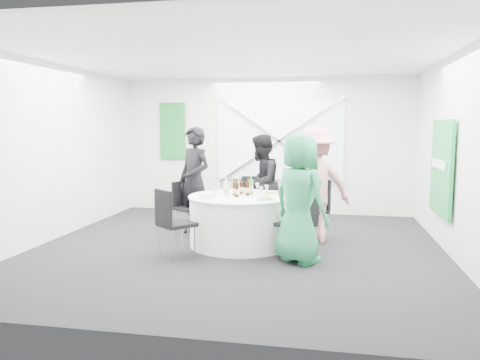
% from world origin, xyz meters
% --- Properties ---
extents(floor, '(6.00, 6.00, 0.00)m').
position_xyz_m(floor, '(0.00, 0.00, 0.00)').
color(floor, black).
rests_on(floor, ground).
extents(ceiling, '(6.00, 6.00, 0.00)m').
position_xyz_m(ceiling, '(0.00, 0.00, 2.80)').
color(ceiling, white).
rests_on(ceiling, wall_back).
extents(wall_back, '(6.00, 0.00, 6.00)m').
position_xyz_m(wall_back, '(0.00, 3.00, 1.40)').
color(wall_back, silver).
rests_on(wall_back, floor).
extents(wall_front, '(6.00, 0.00, 6.00)m').
position_xyz_m(wall_front, '(0.00, -3.00, 1.40)').
color(wall_front, silver).
rests_on(wall_front, floor).
extents(wall_left, '(0.00, 6.00, 6.00)m').
position_xyz_m(wall_left, '(-3.00, 0.00, 1.40)').
color(wall_left, silver).
rests_on(wall_left, floor).
extents(wall_right, '(0.00, 6.00, 6.00)m').
position_xyz_m(wall_right, '(3.00, 0.00, 1.40)').
color(wall_right, silver).
rests_on(wall_right, floor).
extents(window_panel, '(2.60, 0.03, 1.60)m').
position_xyz_m(window_panel, '(0.30, 2.96, 1.50)').
color(window_panel, silver).
rests_on(window_panel, wall_back).
extents(window_brace_a, '(2.63, 0.05, 1.84)m').
position_xyz_m(window_brace_a, '(0.30, 2.92, 1.50)').
color(window_brace_a, silver).
rests_on(window_brace_a, window_panel).
extents(window_brace_b, '(2.63, 0.05, 1.84)m').
position_xyz_m(window_brace_b, '(0.30, 2.92, 1.50)').
color(window_brace_b, silver).
rests_on(window_brace_b, window_panel).
extents(green_banner, '(0.55, 0.04, 1.20)m').
position_xyz_m(green_banner, '(-2.00, 2.95, 1.70)').
color(green_banner, '#146525').
rests_on(green_banner, wall_back).
extents(green_sign, '(0.05, 1.20, 1.40)m').
position_xyz_m(green_sign, '(2.94, 0.60, 1.20)').
color(green_sign, '#198D38').
rests_on(green_sign, wall_right).
extents(banquet_table, '(1.56, 1.56, 0.76)m').
position_xyz_m(banquet_table, '(0.00, 0.20, 0.38)').
color(banquet_table, white).
rests_on(banquet_table, floor).
extents(chair_back, '(0.42, 0.43, 0.93)m').
position_xyz_m(chair_back, '(0.00, 1.32, 0.54)').
color(chair_back, black).
rests_on(chair_back, floor).
extents(chair_back_left, '(0.55, 0.54, 0.87)m').
position_xyz_m(chair_back_left, '(-1.07, 0.84, 0.51)').
color(chair_back_left, black).
rests_on(chair_back_left, floor).
extents(chair_back_right, '(0.60, 0.59, 0.98)m').
position_xyz_m(chair_back_right, '(1.14, 0.74, 0.58)').
color(chair_back_right, black).
rests_on(chair_back_right, floor).
extents(chair_front_right, '(0.61, 0.60, 0.96)m').
position_xyz_m(chair_front_right, '(0.96, -0.40, 0.57)').
color(chair_front_right, black).
rests_on(chair_front_right, floor).
extents(chair_front_left, '(0.61, 0.61, 0.96)m').
position_xyz_m(chair_front_left, '(-0.78, -0.70, 0.56)').
color(chair_front_left, black).
rests_on(chair_front_left, floor).
extents(person_man_back_left, '(0.78, 0.72, 1.80)m').
position_xyz_m(person_man_back_left, '(-0.88, 0.78, 0.90)').
color(person_man_back_left, black).
rests_on(person_man_back_left, floor).
extents(person_man_back, '(0.57, 0.87, 1.67)m').
position_xyz_m(person_man_back, '(0.17, 1.25, 0.83)').
color(person_man_back, black).
rests_on(person_man_back, floor).
extents(person_woman_pink, '(1.28, 0.91, 1.80)m').
position_xyz_m(person_woman_pink, '(1.10, 0.61, 0.90)').
color(person_woman_pink, '#CD8585').
rests_on(person_woman_pink, floor).
extents(person_woman_green, '(1.00, 0.95, 1.72)m').
position_xyz_m(person_woman_green, '(0.94, -0.54, 0.86)').
color(person_woman_green, '#23834F').
rests_on(person_woman_green, floor).
extents(plate_back, '(0.29, 0.29, 0.01)m').
position_xyz_m(plate_back, '(-0.05, 0.78, 0.77)').
color(plate_back, silver).
rests_on(plate_back, banquet_table).
extents(plate_back_left, '(0.28, 0.28, 0.01)m').
position_xyz_m(plate_back_left, '(-0.48, 0.38, 0.77)').
color(plate_back_left, silver).
rests_on(plate_back_left, banquet_table).
extents(plate_back_right, '(0.28, 0.28, 0.04)m').
position_xyz_m(plate_back_right, '(0.44, 0.51, 0.78)').
color(plate_back_right, silver).
rests_on(plate_back_right, banquet_table).
extents(plate_front_right, '(0.27, 0.27, 0.04)m').
position_xyz_m(plate_front_right, '(0.44, -0.13, 0.78)').
color(plate_front_right, silver).
rests_on(plate_front_right, banquet_table).
extents(plate_front_left, '(0.26, 0.26, 0.01)m').
position_xyz_m(plate_front_left, '(-0.43, -0.10, 0.77)').
color(plate_front_left, silver).
rests_on(plate_front_left, banquet_table).
extents(napkin, '(0.22, 0.23, 0.05)m').
position_xyz_m(napkin, '(-0.44, -0.12, 0.80)').
color(napkin, white).
rests_on(napkin, plate_front_left).
extents(beer_bottle_a, '(0.06, 0.06, 0.26)m').
position_xyz_m(beer_bottle_a, '(-0.08, 0.21, 0.86)').
color(beer_bottle_a, '#3A1B0A').
rests_on(beer_bottle_a, banquet_table).
extents(beer_bottle_b, '(0.06, 0.06, 0.25)m').
position_xyz_m(beer_bottle_b, '(-0.01, 0.36, 0.86)').
color(beer_bottle_b, '#3A1B0A').
rests_on(beer_bottle_b, banquet_table).
extents(beer_bottle_c, '(0.06, 0.06, 0.27)m').
position_xyz_m(beer_bottle_c, '(0.11, 0.23, 0.87)').
color(beer_bottle_c, '#3A1B0A').
rests_on(beer_bottle_c, banquet_table).
extents(beer_bottle_d, '(0.06, 0.06, 0.27)m').
position_xyz_m(beer_bottle_d, '(-0.02, 0.05, 0.86)').
color(beer_bottle_d, '#3A1B0A').
rests_on(beer_bottle_d, banquet_table).
extents(green_water_bottle, '(0.08, 0.08, 0.29)m').
position_xyz_m(green_water_bottle, '(0.14, 0.34, 0.87)').
color(green_water_bottle, green).
rests_on(green_water_bottle, banquet_table).
extents(clear_water_bottle, '(0.08, 0.08, 0.29)m').
position_xyz_m(clear_water_bottle, '(-0.19, 0.10, 0.87)').
color(clear_water_bottle, silver).
rests_on(clear_water_bottle, banquet_table).
extents(wine_glass_a, '(0.07, 0.07, 0.17)m').
position_xyz_m(wine_glass_a, '(-0.38, 0.39, 0.88)').
color(wine_glass_a, white).
rests_on(wine_glass_a, banquet_table).
extents(wine_glass_b, '(0.07, 0.07, 0.17)m').
position_xyz_m(wine_glass_b, '(0.13, -0.19, 0.88)').
color(wine_glass_b, white).
rests_on(wine_glass_b, banquet_table).
extents(wine_glass_c, '(0.07, 0.07, 0.17)m').
position_xyz_m(wine_glass_c, '(0.40, 0.24, 0.88)').
color(wine_glass_c, white).
rests_on(wine_glass_c, banquet_table).
extents(wine_glass_d, '(0.07, 0.07, 0.17)m').
position_xyz_m(wine_glass_d, '(-0.33, -0.01, 0.88)').
color(wine_glass_d, white).
rests_on(wine_glass_d, banquet_table).
extents(wine_glass_e, '(0.07, 0.07, 0.17)m').
position_xyz_m(wine_glass_e, '(0.23, 0.45, 0.88)').
color(wine_glass_e, white).
rests_on(wine_glass_e, banquet_table).
extents(wine_glass_f, '(0.07, 0.07, 0.17)m').
position_xyz_m(wine_glass_f, '(0.35, 0.02, 0.88)').
color(wine_glass_f, white).
rests_on(wine_glass_f, banquet_table).
extents(fork_a, '(0.09, 0.14, 0.01)m').
position_xyz_m(fork_a, '(-0.38, 0.63, 0.76)').
color(fork_a, silver).
rests_on(fork_a, banquet_table).
extents(knife_a, '(0.09, 0.13, 0.01)m').
position_xyz_m(knife_a, '(-0.55, 0.36, 0.76)').
color(knife_a, silver).
rests_on(knife_a, banquet_table).
extents(fork_b, '(0.11, 0.12, 0.01)m').
position_xyz_m(fork_b, '(0.31, -0.28, 0.76)').
color(fork_b, silver).
rests_on(fork_b, banquet_table).
extents(knife_b, '(0.11, 0.12, 0.01)m').
position_xyz_m(knife_b, '(0.52, -0.05, 0.76)').
color(knife_b, silver).
rests_on(knife_b, banquet_table).
extents(fork_c, '(0.08, 0.14, 0.01)m').
position_xyz_m(fork_c, '(0.57, 0.30, 0.76)').
color(fork_c, silver).
rests_on(fork_c, banquet_table).
extents(knife_c, '(0.09, 0.14, 0.01)m').
position_xyz_m(knife_c, '(0.40, 0.61, 0.76)').
color(knife_c, silver).
rests_on(knife_c, banquet_table).
extents(fork_d, '(0.10, 0.13, 0.01)m').
position_xyz_m(fork_d, '(-0.55, 0.03, 0.76)').
color(fork_d, silver).
rests_on(fork_d, banquet_table).
extents(knife_d, '(0.10, 0.13, 0.01)m').
position_xyz_m(knife_d, '(-0.36, -0.25, 0.76)').
color(knife_d, silver).
rests_on(knife_d, banquet_table).
extents(fork_e, '(0.15, 0.02, 0.01)m').
position_xyz_m(fork_e, '(0.16, 0.75, 0.76)').
color(fork_e, silver).
rests_on(fork_e, banquet_table).
extents(knife_e, '(0.15, 0.02, 0.01)m').
position_xyz_m(knife_e, '(-0.17, 0.75, 0.76)').
color(knife_e, silver).
rests_on(knife_e, banquet_table).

